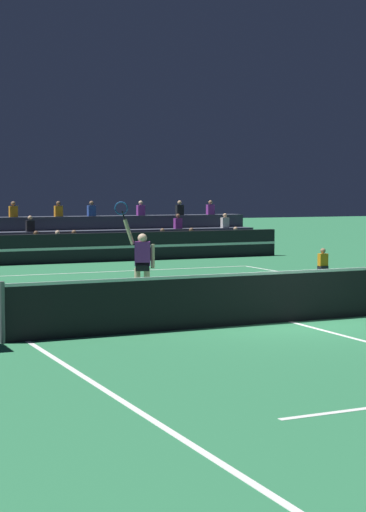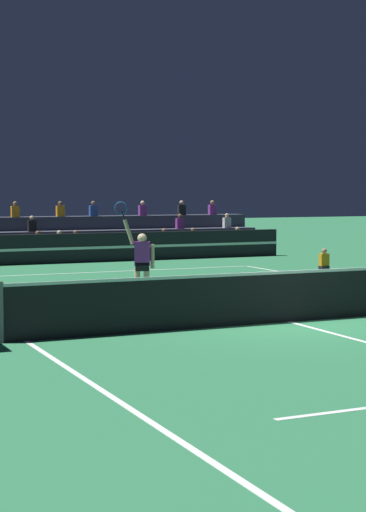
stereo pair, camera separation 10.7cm
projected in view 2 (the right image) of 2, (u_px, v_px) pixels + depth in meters
ground_plane at (289, 322)px, 17.60m from camera, size 120.00×120.00×0.00m
court_lines at (289, 322)px, 17.60m from camera, size 11.10×23.90×0.01m
tennis_net at (289, 296)px, 17.56m from camera, size 12.00×0.10×1.10m
sponsor_banner_wall at (67, 248)px, 31.96m from camera, size 18.00×0.26×1.10m
bleacher_stand at (48, 242)px, 34.25m from camera, size 18.08×2.85×2.28m
ball_kid_courtside at (324, 264)px, 27.66m from camera, size 0.30×0.36×0.84m
tennis_player at (141, 264)px, 19.85m from camera, size 0.90×0.51×2.49m
tennis_ball at (175, 280)px, 25.60m from camera, size 0.07×0.07×0.07m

